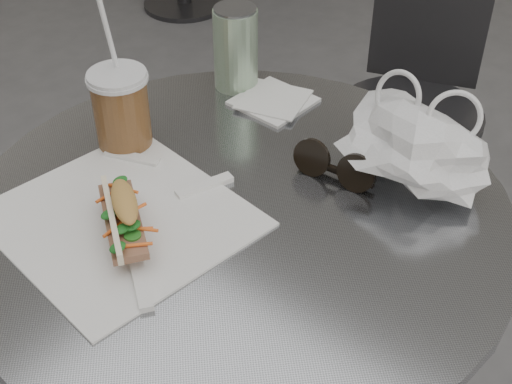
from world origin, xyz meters
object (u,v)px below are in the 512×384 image
Objects in this scene: cafe_table at (241,335)px; drink_can at (236,48)px; chair_far at (406,146)px; iced_coffee at (121,108)px; banh_mi at (124,217)px; sunglasses at (334,167)px.

drink_can reaches higher than cafe_table.
cafe_table is 0.88m from chair_far.
iced_coffee is (-0.23, 0.01, 0.34)m from cafe_table.
chair_far is 4.76× the size of drink_can.
banh_mi is at bearing -117.61° from cafe_table.
drink_can is at bearing 130.52° from cafe_table.
drink_can reaches higher than banh_mi.
iced_coffee is (-0.07, -0.85, 0.50)m from chair_far.
banh_mi is (0.08, -1.00, 0.47)m from chair_far.
banh_mi reaches higher than cafe_table.
chair_far is at bearing 100.37° from cafe_table.
banh_mi reaches higher than sunglasses.
banh_mi is 1.35× the size of drink_can.
cafe_table is 5.32× the size of drink_can.
banh_mi is at bearing -124.72° from sunglasses.
chair_far is 2.58× the size of iced_coffee.
drink_can is at bearing 85.74° from iced_coffee.
banh_mi is at bearing -70.27° from drink_can.
iced_coffee is 2.06× the size of sunglasses.
drink_can is (-0.14, 0.39, 0.04)m from banh_mi.
drink_can is (-0.28, 0.12, 0.05)m from sunglasses.
sunglasses is (0.30, 0.12, -0.04)m from iced_coffee.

